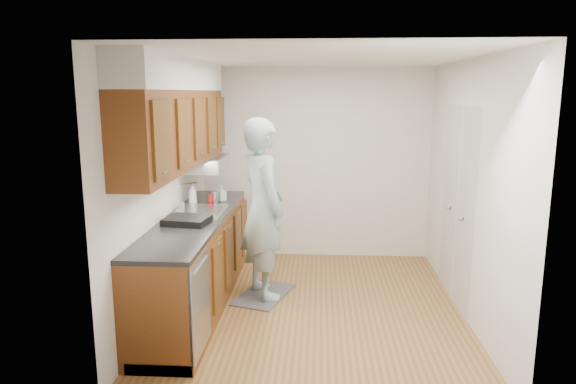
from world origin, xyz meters
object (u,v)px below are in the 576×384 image
at_px(soda_can, 210,199).
at_px(steel_can, 215,197).
at_px(person, 263,197).
at_px(soap_bottle_b, 222,193).
at_px(dish_rack, 187,220).
at_px(soap_bottle_a, 193,194).

distance_m(soda_can, steel_can, 0.06).
height_order(person, soap_bottle_b, person).
xyz_separation_m(soap_bottle_b, dish_rack, (-0.13, -1.08, -0.06)).
xyz_separation_m(person, soap_bottle_a, (-0.83, 0.31, -0.04)).
bearing_deg(steel_can, soap_bottle_a, -160.85).
distance_m(soap_bottle_a, dish_rack, 0.88).
relative_size(soda_can, steel_can, 0.85).
bearing_deg(soap_bottle_b, steel_can, -111.71).
bearing_deg(soap_bottle_a, steel_can, 19.15).
relative_size(soap_bottle_a, dish_rack, 0.60).
xyz_separation_m(steel_can, dish_rack, (-0.08, -0.94, -0.03)).
height_order(person, soap_bottle_a, person).
relative_size(soap_bottle_b, steel_can, 1.36).
relative_size(steel_can, dish_rack, 0.33).
bearing_deg(soap_bottle_b, soda_can, -117.02).
bearing_deg(steel_can, dish_rack, -94.71).
height_order(soap_bottle_b, soda_can, soap_bottle_b).
distance_m(soap_bottle_b, soda_can, 0.21).
height_order(soap_bottle_b, dish_rack, soap_bottle_b).
xyz_separation_m(person, soap_bottle_b, (-0.54, 0.53, -0.07)).
distance_m(person, dish_rack, 0.88).
xyz_separation_m(person, steel_can, (-0.59, 0.39, -0.09)).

